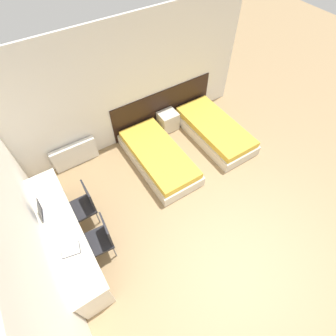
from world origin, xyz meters
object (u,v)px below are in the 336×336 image
object	(u,v)px
nightstand	(168,121)
chair_near_laptop	(83,205)
bed_near_door	(214,130)
laptop	(47,211)
chair_near_notebook	(100,238)
bed_near_window	(159,157)

from	to	relation	value
nightstand	chair_near_laptop	xyz separation A→B (m)	(-2.58, -1.26, 0.26)
bed_near_door	laptop	size ratio (longest dim) A/B	5.65
chair_near_notebook	nightstand	bearing A→B (deg)	43.01
laptop	bed_near_window	bearing A→B (deg)	6.71
nightstand	chair_near_notebook	bearing A→B (deg)	-142.34
chair_near_laptop	chair_near_notebook	size ratio (longest dim) A/B	1.00
chair_near_notebook	laptop	distance (m)	0.95
nightstand	chair_near_laptop	size ratio (longest dim) A/B	0.50
chair_near_laptop	laptop	bearing A→B (deg)	-178.33
bed_near_door	chair_near_notebook	world-z (taller)	chair_near_notebook
bed_near_door	chair_near_notebook	distance (m)	3.56
bed_near_door	chair_near_laptop	world-z (taller)	chair_near_laptop
bed_near_window	laptop	bearing A→B (deg)	-169.19
laptop	chair_near_laptop	bearing A→B (deg)	-2.53
bed_near_door	chair_near_laptop	bearing A→B (deg)	-172.66
bed_near_door	chair_near_notebook	xyz separation A→B (m)	(-3.35, -1.16, 0.31)
chair_near_notebook	laptop	xyz separation A→B (m)	(-0.53, 0.71, 0.32)
chair_near_laptop	chair_near_notebook	distance (m)	0.73
chair_near_laptop	laptop	world-z (taller)	laptop
chair_near_laptop	laptop	size ratio (longest dim) A/B	2.53
bed_near_window	bed_near_door	size ratio (longest dim) A/B	1.00
nightstand	laptop	xyz separation A→B (m)	(-3.11, -1.28, 0.58)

